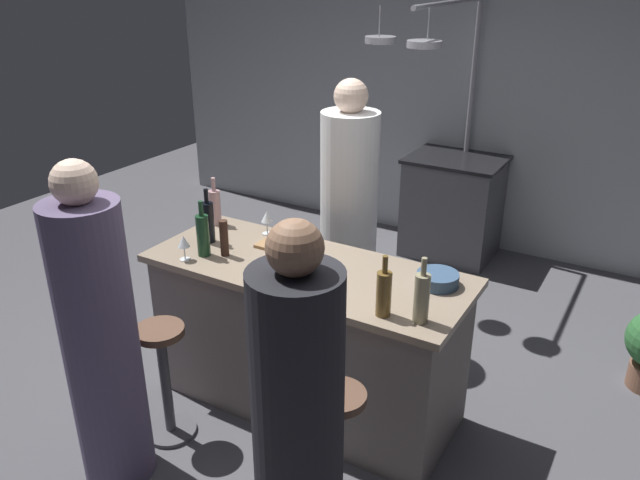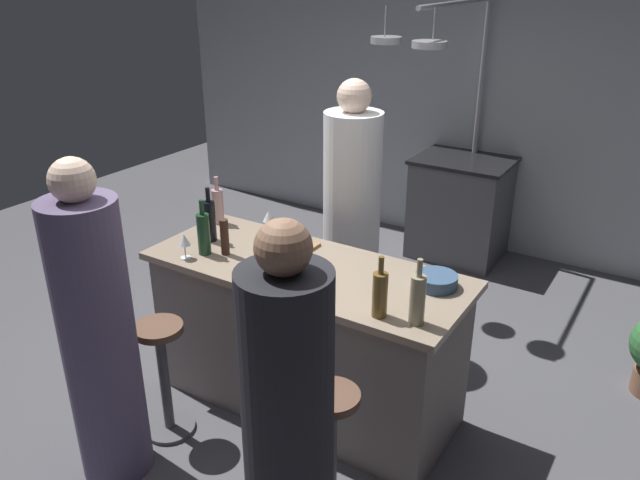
{
  "view_description": "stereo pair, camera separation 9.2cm",
  "coord_description": "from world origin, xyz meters",
  "px_view_note": "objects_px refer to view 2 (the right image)",
  "views": [
    {
      "loc": [
        1.61,
        -2.59,
        2.4
      ],
      "look_at": [
        0.0,
        0.15,
        1.0
      ],
      "focal_mm": 35.13,
      "sensor_mm": 36.0,
      "label": 1
    },
    {
      "loc": [
        1.69,
        -2.54,
        2.4
      ],
      "look_at": [
        0.0,
        0.15,
        1.0
      ],
      "focal_mm": 35.13,
      "sensor_mm": 36.0,
      "label": 2
    }
  ],
  "objects_px": {
    "guest_left": "(99,339)",
    "wine_glass_by_chef": "(268,217)",
    "bar_stool_left": "(164,374)",
    "guest_right": "(288,435)",
    "wine_bottle_white": "(417,299)",
    "wine_bottle_green": "(204,233)",
    "wine_bottle_rose": "(218,205)",
    "mixing_bowl_wooden": "(289,265)",
    "wine_glass_near_right_guest": "(184,241)",
    "wine_bottle_dark": "(210,220)",
    "mixing_bowl_blue": "(436,281)",
    "wine_bottle_amber": "(380,294)",
    "chef": "(351,225)",
    "bar_stool_right": "(331,448)",
    "cutting_board": "(288,245)",
    "stove_range": "(460,208)",
    "pepper_mill": "(225,237)"
  },
  "relations": [
    {
      "from": "wine_bottle_dark",
      "to": "wine_bottle_white",
      "type": "relative_size",
      "value": 1.01
    },
    {
      "from": "guest_right",
      "to": "guest_left",
      "type": "bearing_deg",
      "value": 177.13
    },
    {
      "from": "mixing_bowl_blue",
      "to": "wine_glass_by_chef",
      "type": "bearing_deg",
      "value": 174.85
    },
    {
      "from": "bar_stool_left",
      "to": "mixing_bowl_wooden",
      "type": "bearing_deg",
      "value": 47.75
    },
    {
      "from": "mixing_bowl_blue",
      "to": "wine_bottle_rose",
      "type": "bearing_deg",
      "value": 177.24
    },
    {
      "from": "wine_bottle_dark",
      "to": "mixing_bowl_blue",
      "type": "height_order",
      "value": "wine_bottle_dark"
    },
    {
      "from": "wine_bottle_rose",
      "to": "wine_bottle_white",
      "type": "xyz_separation_m",
      "value": [
        1.56,
        -0.45,
        0.01
      ]
    },
    {
      "from": "guest_left",
      "to": "wine_bottle_amber",
      "type": "distance_m",
      "value": 1.35
    },
    {
      "from": "wine_bottle_amber",
      "to": "mixing_bowl_wooden",
      "type": "xyz_separation_m",
      "value": [
        -0.62,
        0.15,
        -0.08
      ]
    },
    {
      "from": "guest_left",
      "to": "cutting_board",
      "type": "xyz_separation_m",
      "value": [
        0.31,
        1.13,
        0.14
      ]
    },
    {
      "from": "bar_stool_left",
      "to": "guest_left",
      "type": "bearing_deg",
      "value": -94.67
    },
    {
      "from": "wine_bottle_rose",
      "to": "mixing_bowl_blue",
      "type": "bearing_deg",
      "value": -2.76
    },
    {
      "from": "wine_bottle_dark",
      "to": "wine_glass_near_right_guest",
      "type": "height_order",
      "value": "wine_bottle_dark"
    },
    {
      "from": "stove_range",
      "to": "wine_bottle_dark",
      "type": "xyz_separation_m",
      "value": [
        -0.67,
        -2.46,
        0.58
      ]
    },
    {
      "from": "stove_range",
      "to": "wine_bottle_white",
      "type": "height_order",
      "value": "wine_bottle_white"
    },
    {
      "from": "cutting_board",
      "to": "wine_bottle_dark",
      "type": "distance_m",
      "value": 0.48
    },
    {
      "from": "bar_stool_right",
      "to": "wine_bottle_white",
      "type": "xyz_separation_m",
      "value": [
        0.21,
        0.4,
        0.65
      ]
    },
    {
      "from": "wine_bottle_white",
      "to": "wine_bottle_green",
      "type": "distance_m",
      "value": 1.32
    },
    {
      "from": "bar_stool_right",
      "to": "wine_bottle_green",
      "type": "distance_m",
      "value": 1.37
    },
    {
      "from": "wine_bottle_white",
      "to": "cutting_board",
      "type": "bearing_deg",
      "value": 158.64
    },
    {
      "from": "bar_stool_right",
      "to": "wine_bottle_amber",
      "type": "bearing_deg",
      "value": 84.62
    },
    {
      "from": "bar_stool_left",
      "to": "mixing_bowl_wooden",
      "type": "relative_size",
      "value": 3.84
    },
    {
      "from": "bar_stool_left",
      "to": "wine_bottle_white",
      "type": "height_order",
      "value": "wine_bottle_white"
    },
    {
      "from": "guest_right",
      "to": "mixing_bowl_wooden",
      "type": "distance_m",
      "value": 1.13
    },
    {
      "from": "chef",
      "to": "wine_bottle_dark",
      "type": "bearing_deg",
      "value": -121.41
    },
    {
      "from": "wine_bottle_green",
      "to": "wine_glass_by_chef",
      "type": "relative_size",
      "value": 2.21
    },
    {
      "from": "guest_left",
      "to": "wine_bottle_green",
      "type": "bearing_deg",
      "value": 92.06
    },
    {
      "from": "wine_bottle_rose",
      "to": "wine_bottle_green",
      "type": "relative_size",
      "value": 0.94
    },
    {
      "from": "bar_stool_left",
      "to": "wine_glass_near_right_guest",
      "type": "distance_m",
      "value": 0.73
    },
    {
      "from": "guest_left",
      "to": "wine_glass_by_chef",
      "type": "distance_m",
      "value": 1.25
    },
    {
      "from": "guest_left",
      "to": "guest_right",
      "type": "bearing_deg",
      "value": -2.87
    },
    {
      "from": "mixing_bowl_blue",
      "to": "mixing_bowl_wooden",
      "type": "distance_m",
      "value": 0.77
    },
    {
      "from": "guest_right",
      "to": "wine_bottle_amber",
      "type": "xyz_separation_m",
      "value": [
        -0.01,
        0.77,
        0.25
      ]
    },
    {
      "from": "bar_stool_right",
      "to": "mixing_bowl_blue",
      "type": "distance_m",
      "value": 0.97
    },
    {
      "from": "wine_bottle_dark",
      "to": "wine_bottle_amber",
      "type": "distance_m",
      "value": 1.27
    },
    {
      "from": "wine_bottle_green",
      "to": "wine_bottle_dark",
      "type": "bearing_deg",
      "value": 121.01
    },
    {
      "from": "bar_stool_left",
      "to": "guest_right",
      "type": "distance_m",
      "value": 1.24
    },
    {
      "from": "guest_right",
      "to": "mixing_bowl_wooden",
      "type": "xyz_separation_m",
      "value": [
        -0.63,
        0.92,
        0.17
      ]
    },
    {
      "from": "wine_bottle_rose",
      "to": "mixing_bowl_wooden",
      "type": "bearing_deg",
      "value": -23.16
    },
    {
      "from": "pepper_mill",
      "to": "wine_bottle_white",
      "type": "xyz_separation_m",
      "value": [
        1.22,
        -0.11,
        0.02
      ]
    },
    {
      "from": "bar_stool_left",
      "to": "guest_left",
      "type": "xyz_separation_m",
      "value": [
        -0.03,
        -0.34,
        0.4
      ]
    },
    {
      "from": "stove_range",
      "to": "wine_bottle_dark",
      "type": "relative_size",
      "value": 2.72
    },
    {
      "from": "chef",
      "to": "wine_bottle_white",
      "type": "height_order",
      "value": "chef"
    },
    {
      "from": "chef",
      "to": "bar_stool_right",
      "type": "bearing_deg",
      "value": -63.52
    },
    {
      "from": "wine_bottle_amber",
      "to": "mixing_bowl_blue",
      "type": "xyz_separation_m",
      "value": [
        0.11,
        0.41,
        -0.08
      ]
    },
    {
      "from": "wine_glass_by_chef",
      "to": "wine_bottle_rose",
      "type": "bearing_deg",
      "value": -175.47
    },
    {
      "from": "wine_bottle_rose",
      "to": "mixing_bowl_blue",
      "type": "xyz_separation_m",
      "value": [
        1.5,
        -0.07,
        -0.08
      ]
    },
    {
      "from": "wine_bottle_rose",
      "to": "wine_glass_by_chef",
      "type": "distance_m",
      "value": 0.37
    },
    {
      "from": "wine_bottle_white",
      "to": "wine_glass_near_right_guest",
      "type": "height_order",
      "value": "wine_bottle_white"
    },
    {
      "from": "mixing_bowl_blue",
      "to": "pepper_mill",
      "type": "bearing_deg",
      "value": -166.99
    }
  ]
}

